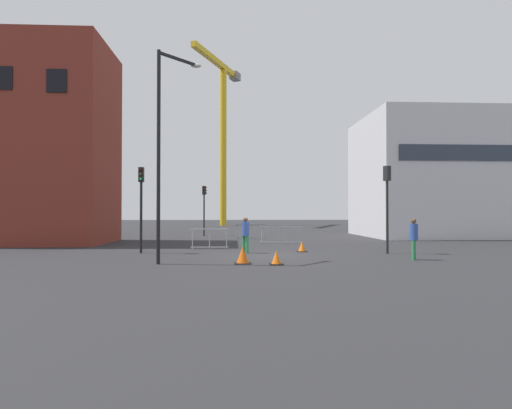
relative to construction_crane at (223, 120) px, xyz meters
name	(u,v)px	position (x,y,z in m)	size (l,w,h in m)	color
ground	(265,255)	(2.92, -40.96, -14.67)	(160.00, 160.00, 0.00)	#28282B
brick_building	(29,144)	(-11.16, -33.05, -8.52)	(9.75, 6.42, 12.28)	maroon
office_block	(430,177)	(17.18, -26.71, -9.95)	(10.64, 10.02, 9.43)	silver
construction_crane	(223,120)	(0.00, 0.00, 0.00)	(6.25, 13.64, 22.67)	gold
streetlamp_tall	(164,138)	(-1.14, -43.98, -9.90)	(1.56, 1.56, 8.09)	black
traffic_light_verge	(204,202)	(-0.84, -25.62, -11.97)	(0.37, 0.25, 4.01)	#232326
traffic_light_far	(387,195)	(8.71, -40.58, -11.91)	(0.34, 0.39, 4.12)	#232326
traffic_light_corner	(141,196)	(-2.87, -39.75, -11.93)	(0.25, 0.37, 4.08)	black
pedestrian_walking	(414,236)	(8.88, -43.21, -13.68)	(0.34, 0.34, 1.69)	#2D844C
pedestrian_waiting	(245,232)	(2.08, -39.98, -13.67)	(0.34, 0.34, 1.71)	#2D844C
safety_barrier_front	(281,235)	(4.39, -34.18, -14.10)	(2.58, 0.35, 1.08)	#B2B5BA
safety_barrier_mid_span	(250,231)	(2.70, -29.65, -14.10)	(2.08, 0.11, 1.08)	gray
safety_barrier_rear	(210,238)	(0.25, -37.70, -14.10)	(1.99, 0.12, 1.08)	#B2B5BA
traffic_cone_striped	(243,256)	(1.86, -44.11, -14.37)	(0.64, 0.64, 0.64)	black
traffic_cone_on_verge	(276,258)	(3.11, -44.46, -14.43)	(0.51, 0.51, 0.51)	black
traffic_cone_orange	(302,247)	(4.87, -39.40, -14.44)	(0.50, 0.50, 0.50)	black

